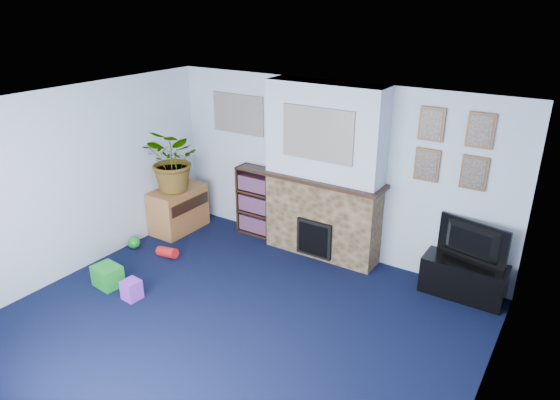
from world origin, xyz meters
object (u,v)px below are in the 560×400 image
Objects in this scene: tv_stand at (463,279)px; television at (469,243)px; sideboard at (179,208)px; bookshelf at (257,202)px.

television reaches higher than tv_stand.
television reaches higher than sideboard.
bookshelf is at bearing 178.59° from tv_stand.
television is 3.11m from bookshelf.
bookshelf is (-3.10, 0.08, 0.28)m from tv_stand.
bookshelf is (-3.10, 0.06, -0.20)m from television.
sideboard is (-4.19, -0.50, -0.35)m from television.
tv_stand is 4.22m from sideboard.
television is 4.23m from sideboard.
television is 0.98× the size of sideboard.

